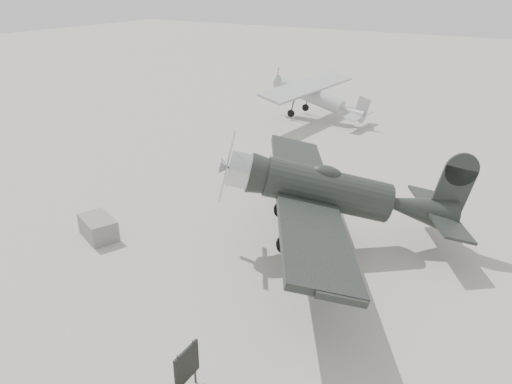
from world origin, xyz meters
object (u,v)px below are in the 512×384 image
equipment_block (98,228)px  lowwing_monoplane (338,193)px  sign_board (187,365)px  highwing_monoplane (316,94)px

equipment_block → lowwing_monoplane: bearing=28.0°
equipment_block → sign_board: (8.04, -4.37, 0.37)m
lowwing_monoplane → highwing_monoplane: lowwing_monoplane is taller
highwing_monoplane → equipment_block: highwing_monoplane is taller
highwing_monoplane → sign_board: 26.30m
equipment_block → sign_board: bearing=-28.5°
highwing_monoplane → sign_board: size_ratio=7.93×
lowwing_monoplane → equipment_block: bearing=176.3°
lowwing_monoplane → highwing_monoplane: 18.31m
equipment_block → highwing_monoplane: bearing=91.3°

